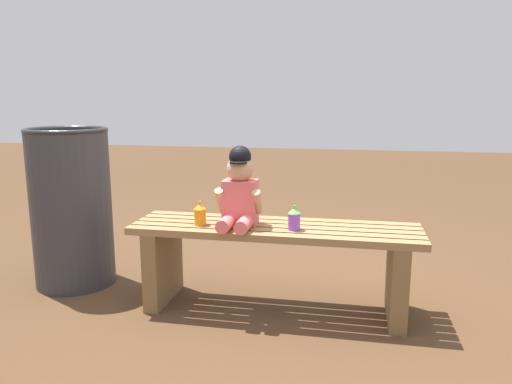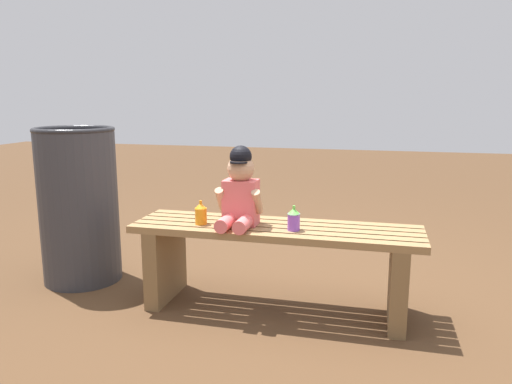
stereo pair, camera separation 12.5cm
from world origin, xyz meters
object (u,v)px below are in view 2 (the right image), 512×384
object	(u,v)px
child_figure	(240,191)
park_bench	(275,254)
trash_bin	(79,205)
sippy_cup_left	(201,213)
sippy_cup_right	(294,219)

from	to	relation	value
child_figure	park_bench	bearing A→B (deg)	9.44
park_bench	child_figure	size ratio (longest dim) A/B	3.61
park_bench	trash_bin	distance (m)	1.24
trash_bin	park_bench	bearing A→B (deg)	-6.27
sippy_cup_left	trash_bin	size ratio (longest dim) A/B	0.13
sippy_cup_right	trash_bin	size ratio (longest dim) A/B	0.13
child_figure	sippy_cup_right	distance (m)	0.31
sippy_cup_left	sippy_cup_right	bearing A→B (deg)	0.00
sippy_cup_right	trash_bin	xyz separation A→B (m)	(-1.32, 0.19, -0.04)
park_bench	sippy_cup_left	size ratio (longest dim) A/B	11.78
park_bench	trash_bin	size ratio (longest dim) A/B	1.59
park_bench	sippy_cup_left	xyz separation A→B (m)	(-0.38, -0.06, 0.21)
child_figure	sippy_cup_left	bearing A→B (deg)	-170.95
child_figure	trash_bin	world-z (taller)	trash_bin
child_figure	trash_bin	xyz separation A→B (m)	(-1.04, 0.16, -0.16)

